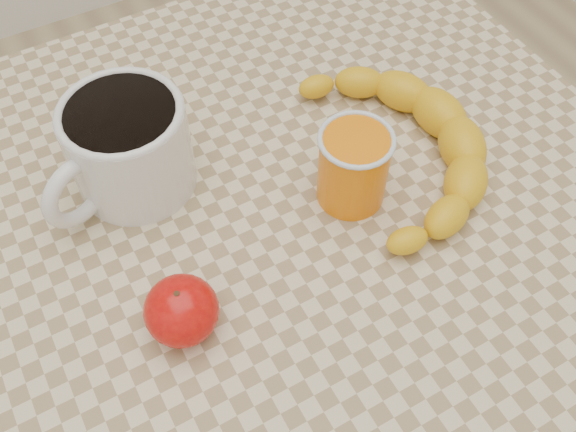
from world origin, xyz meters
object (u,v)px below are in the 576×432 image
apple (182,311)px  banana (401,146)px  table (288,271)px  coffee_mug (126,146)px  orange_juice_glass (353,166)px

apple → banana: (0.28, 0.07, -0.01)m
table → coffee_mug: 0.22m
table → coffee_mug: size_ratio=4.32×
apple → coffee_mug: bearing=82.9°
table → banana: (0.15, 0.02, 0.11)m
orange_juice_glass → banana: bearing=10.5°
coffee_mug → apple: bearing=-97.1°
coffee_mug → banana: 0.28m
coffee_mug → orange_juice_glass: 0.23m
table → apple: apple is taller
coffee_mug → orange_juice_glass: size_ratio=2.11×
orange_juice_glass → banana: size_ratio=0.25×
coffee_mug → banana: size_ratio=0.52×
apple → banana: apple is taller
orange_juice_glass → apple: 0.22m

